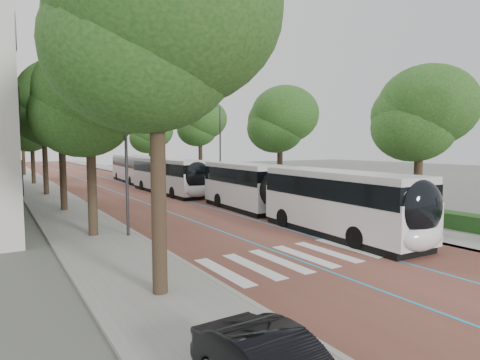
% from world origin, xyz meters
% --- Properties ---
extents(ground, '(160.00, 160.00, 0.00)m').
position_xyz_m(ground, '(0.00, 0.00, 0.00)').
color(ground, '#51544C').
rests_on(ground, ground).
extents(road, '(11.00, 140.00, 0.02)m').
position_xyz_m(road, '(0.00, 40.00, 0.01)').
color(road, brown).
rests_on(road, ground).
extents(sidewalk_left, '(4.00, 140.00, 0.12)m').
position_xyz_m(sidewalk_left, '(-7.50, 40.00, 0.06)').
color(sidewalk_left, gray).
rests_on(sidewalk_left, ground).
extents(sidewalk_right, '(4.00, 140.00, 0.12)m').
position_xyz_m(sidewalk_right, '(7.50, 40.00, 0.06)').
color(sidewalk_right, gray).
rests_on(sidewalk_right, ground).
extents(kerb_left, '(0.20, 140.00, 0.14)m').
position_xyz_m(kerb_left, '(-5.60, 40.00, 0.06)').
color(kerb_left, gray).
rests_on(kerb_left, ground).
extents(kerb_right, '(0.20, 140.00, 0.14)m').
position_xyz_m(kerb_right, '(5.60, 40.00, 0.06)').
color(kerb_right, gray).
rests_on(kerb_right, ground).
extents(zebra_crossing, '(10.55, 3.60, 0.01)m').
position_xyz_m(zebra_crossing, '(0.20, 1.00, 0.03)').
color(zebra_crossing, silver).
rests_on(zebra_crossing, ground).
extents(lane_line_left, '(0.12, 126.00, 0.01)m').
position_xyz_m(lane_line_left, '(-1.60, 40.00, 0.02)').
color(lane_line_left, '#278EC7').
rests_on(lane_line_left, road).
extents(lane_line_right, '(0.12, 126.00, 0.01)m').
position_xyz_m(lane_line_right, '(1.60, 40.00, 0.02)').
color(lane_line_right, '#278EC7').
rests_on(lane_line_right, road).
extents(hedge, '(1.20, 14.00, 0.80)m').
position_xyz_m(hedge, '(9.10, 0.00, 0.52)').
color(hedge, '#1E4116').
rests_on(hedge, sidewalk_right).
extents(streetlight_far, '(1.82, 0.20, 8.00)m').
position_xyz_m(streetlight_far, '(6.62, 22.00, 4.82)').
color(streetlight_far, '#323234').
rests_on(streetlight_far, sidewalk_right).
extents(lamp_post_left, '(0.14, 0.14, 8.00)m').
position_xyz_m(lamp_post_left, '(-6.10, 8.00, 4.12)').
color(lamp_post_left, '#323234').
rests_on(lamp_post_left, sidewalk_left).
extents(trees_left, '(6.46, 61.40, 10.37)m').
position_xyz_m(trees_left, '(-7.50, 24.49, 7.02)').
color(trees_left, black).
rests_on(trees_left, ground).
extents(trees_right, '(5.90, 47.49, 8.80)m').
position_xyz_m(trees_right, '(7.70, 24.49, 6.13)').
color(trees_right, black).
rests_on(trees_right, ground).
extents(lead_bus, '(3.41, 18.50, 3.20)m').
position_xyz_m(lead_bus, '(3.07, 6.78, 1.63)').
color(lead_bus, black).
rests_on(lead_bus, ground).
extents(bus_queued_0, '(2.84, 12.46, 3.20)m').
position_xyz_m(bus_queued_0, '(2.34, 23.42, 1.62)').
color(bus_queued_0, silver).
rests_on(bus_queued_0, ground).
extents(bus_queued_1, '(3.26, 12.53, 3.20)m').
position_xyz_m(bus_queued_1, '(2.96, 36.34, 1.62)').
color(bus_queued_1, silver).
rests_on(bus_queued_1, ground).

